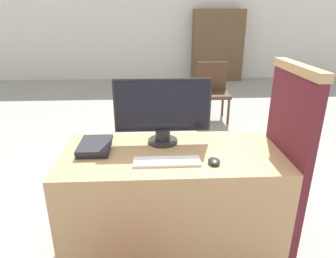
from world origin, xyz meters
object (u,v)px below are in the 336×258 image
object	(u,v)px
mouse	(214,161)
keyboard	(167,162)
monitor	(163,111)
far_chair	(213,89)
book_stack	(95,147)

from	to	relation	value
mouse	keyboard	bearing A→B (deg)	175.10
monitor	far_chair	size ratio (longest dim) A/B	0.73
mouse	book_stack	size ratio (longest dim) A/B	0.34
monitor	book_stack	bearing A→B (deg)	-165.79
monitor	far_chair	xyz separation A→B (m)	(0.85, 2.55, -0.48)
monitor	keyboard	size ratio (longest dim) A/B	1.62
monitor	keyboard	distance (m)	0.36
mouse	monitor	bearing A→B (deg)	131.55
far_chair	keyboard	bearing A→B (deg)	-137.98
keyboard	mouse	size ratio (longest dim) A/B	4.15
keyboard	far_chair	bearing A→B (deg)	73.62
keyboard	book_stack	size ratio (longest dim) A/B	1.41
book_stack	mouse	bearing A→B (deg)	-16.42
book_stack	far_chair	world-z (taller)	far_chair
keyboard	book_stack	distance (m)	0.48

